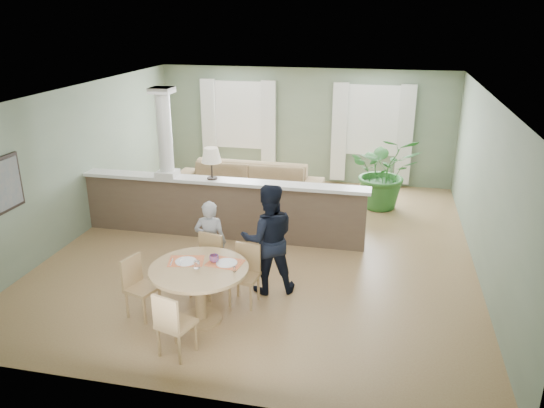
% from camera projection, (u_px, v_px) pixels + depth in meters
% --- Properties ---
extents(ground, '(8.00, 8.00, 0.00)m').
position_uv_depth(ground, '(267.00, 245.00, 9.44)').
color(ground, tan).
rests_on(ground, ground).
extents(room_shell, '(7.02, 8.02, 2.71)m').
position_uv_depth(room_shell, '(273.00, 138.00, 9.40)').
color(room_shell, gray).
rests_on(room_shell, ground).
extents(pony_wall, '(5.32, 0.38, 2.70)m').
position_uv_depth(pony_wall, '(216.00, 200.00, 9.58)').
color(pony_wall, brown).
rests_on(pony_wall, ground).
extents(sofa, '(3.18, 1.31, 0.92)m').
position_uv_depth(sofa, '(245.00, 188.00, 11.00)').
color(sofa, '#937550').
rests_on(sofa, ground).
extents(houseplant, '(1.55, 1.38, 1.57)m').
position_uv_depth(houseplant, '(384.00, 172.00, 11.01)').
color(houseplant, '#2C6829').
rests_on(houseplant, ground).
extents(dining_table, '(1.30, 1.30, 0.89)m').
position_uv_depth(dining_table, '(200.00, 278.00, 6.97)').
color(dining_table, tan).
rests_on(dining_table, ground).
extents(chair_far_boy, '(0.48, 0.48, 0.90)m').
position_uv_depth(chair_far_boy, '(207.00, 262.00, 7.72)').
color(chair_far_boy, tan).
rests_on(chair_far_boy, ground).
extents(chair_far_man, '(0.43, 0.43, 0.86)m').
position_uv_depth(chair_far_man, '(246.00, 271.00, 7.48)').
color(chair_far_man, tan).
rests_on(chair_far_man, ground).
extents(chair_near, '(0.48, 0.48, 0.86)m').
position_uv_depth(chair_near, '(172.00, 322.00, 6.26)').
color(chair_near, tan).
rests_on(chair_near, ground).
extents(chair_side, '(0.48, 0.48, 0.85)m').
position_uv_depth(chair_side, '(138.00, 284.00, 7.16)').
color(chair_side, tan).
rests_on(chair_side, ground).
extents(child_person, '(0.51, 0.36, 1.32)m').
position_uv_depth(child_person, '(210.00, 242.00, 7.96)').
color(child_person, '#949398').
rests_on(child_person, ground).
extents(man_person, '(0.97, 0.86, 1.66)m').
position_uv_depth(man_person, '(268.00, 239.00, 7.67)').
color(man_person, black).
rests_on(man_person, ground).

